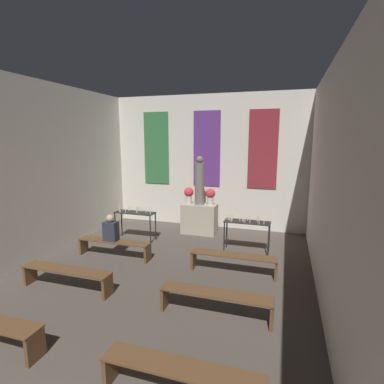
{
  "coord_description": "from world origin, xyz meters",
  "views": [
    {
      "loc": [
        2.61,
        0.31,
        3.1
      ],
      "look_at": [
        0.0,
        8.59,
        1.51
      ],
      "focal_mm": 28.0,
      "sensor_mm": 36.0,
      "label": 1
    }
  ],
  "objects_px": {
    "pew_third_right": "(216,299)",
    "pew_back_left": "(114,245)",
    "pew_second_right": "(181,376)",
    "pew_third_left": "(67,275)",
    "statue": "(200,182)",
    "candle_rack_left": "(135,216)",
    "flower_vase_right": "(210,195)",
    "person_seated": "(111,229)",
    "candle_rack_right": "(247,226)",
    "altar": "(199,219)",
    "flower_vase_left": "(189,194)",
    "pew_back_right": "(233,260)"
  },
  "relations": [
    {
      "from": "pew_third_right",
      "to": "pew_back_left",
      "type": "relative_size",
      "value": 1.0
    },
    {
      "from": "pew_second_right",
      "to": "pew_third_left",
      "type": "bearing_deg",
      "value": 150.21
    },
    {
      "from": "statue",
      "to": "candle_rack_left",
      "type": "relative_size",
      "value": 1.26
    },
    {
      "from": "statue",
      "to": "flower_vase_right",
      "type": "distance_m",
      "value": 0.55
    },
    {
      "from": "pew_third_right",
      "to": "person_seated",
      "type": "height_order",
      "value": "person_seated"
    },
    {
      "from": "statue",
      "to": "candle_rack_right",
      "type": "height_order",
      "value": "statue"
    },
    {
      "from": "altar",
      "to": "flower_vase_right",
      "type": "xyz_separation_m",
      "value": [
        0.36,
        0.0,
        0.8
      ]
    },
    {
      "from": "candle_rack_left",
      "to": "altar",
      "type": "bearing_deg",
      "value": 35.29
    },
    {
      "from": "flower_vase_right",
      "to": "pew_third_right",
      "type": "xyz_separation_m",
      "value": [
        1.2,
        -4.39,
        -0.96
      ]
    },
    {
      "from": "flower_vase_left",
      "to": "candle_rack_left",
      "type": "xyz_separation_m",
      "value": [
        -1.33,
        -1.2,
        -0.54
      ]
    },
    {
      "from": "candle_rack_right",
      "to": "pew_third_right",
      "type": "relative_size",
      "value": 0.62
    },
    {
      "from": "flower_vase_left",
      "to": "pew_third_right",
      "type": "bearing_deg",
      "value": -66.31
    },
    {
      "from": "pew_third_left",
      "to": "person_seated",
      "type": "xyz_separation_m",
      "value": [
        -0.08,
        1.79,
        0.42
      ]
    },
    {
      "from": "altar",
      "to": "person_seated",
      "type": "height_order",
      "value": "person_seated"
    },
    {
      "from": "pew_back_left",
      "to": "flower_vase_left",
      "type": "bearing_deg",
      "value": 65.21
    },
    {
      "from": "candle_rack_left",
      "to": "pew_third_left",
      "type": "bearing_deg",
      "value": -87.69
    },
    {
      "from": "pew_back_right",
      "to": "pew_third_left",
      "type": "bearing_deg",
      "value": -150.21
    },
    {
      "from": "flower_vase_left",
      "to": "person_seated",
      "type": "xyz_separation_m",
      "value": [
        -1.28,
        -2.6,
        -0.53
      ]
    },
    {
      "from": "pew_third_left",
      "to": "pew_back_right",
      "type": "height_order",
      "value": "same"
    },
    {
      "from": "candle_rack_right",
      "to": "flower_vase_left",
      "type": "bearing_deg",
      "value": 149.57
    },
    {
      "from": "flower_vase_left",
      "to": "person_seated",
      "type": "distance_m",
      "value": 2.95
    },
    {
      "from": "altar",
      "to": "statue",
      "type": "distance_m",
      "value": 1.21
    },
    {
      "from": "flower_vase_right",
      "to": "candle_rack_right",
      "type": "relative_size",
      "value": 0.43
    },
    {
      "from": "pew_back_right",
      "to": "person_seated",
      "type": "xyz_separation_m",
      "value": [
        -3.21,
        0.0,
        0.42
      ]
    },
    {
      "from": "pew_back_left",
      "to": "altar",
      "type": "bearing_deg",
      "value": 58.98
    },
    {
      "from": "pew_third_right",
      "to": "person_seated",
      "type": "relative_size",
      "value": 2.84
    },
    {
      "from": "flower_vase_left",
      "to": "candle_rack_left",
      "type": "height_order",
      "value": "flower_vase_left"
    },
    {
      "from": "pew_third_left",
      "to": "flower_vase_right",
      "type": "bearing_deg",
      "value": 66.31
    },
    {
      "from": "flower_vase_right",
      "to": "pew_second_right",
      "type": "height_order",
      "value": "flower_vase_right"
    },
    {
      "from": "altar",
      "to": "flower_vase_left",
      "type": "relative_size",
      "value": 2.09
    },
    {
      "from": "flower_vase_right",
      "to": "pew_back_right",
      "type": "height_order",
      "value": "flower_vase_right"
    },
    {
      "from": "altar",
      "to": "pew_back_left",
      "type": "bearing_deg",
      "value": -121.02
    },
    {
      "from": "candle_rack_right",
      "to": "pew_back_left",
      "type": "relative_size",
      "value": 0.62
    },
    {
      "from": "altar",
      "to": "pew_third_right",
      "type": "height_order",
      "value": "altar"
    },
    {
      "from": "pew_second_right",
      "to": "person_seated",
      "type": "height_order",
      "value": "person_seated"
    },
    {
      "from": "altar",
      "to": "pew_third_left",
      "type": "bearing_deg",
      "value": -109.6
    },
    {
      "from": "person_seated",
      "to": "pew_back_right",
      "type": "bearing_deg",
      "value": 0.0
    },
    {
      "from": "flower_vase_right",
      "to": "pew_third_right",
      "type": "height_order",
      "value": "flower_vase_right"
    },
    {
      "from": "candle_rack_left",
      "to": "candle_rack_right",
      "type": "relative_size",
      "value": 1.0
    },
    {
      "from": "altar",
      "to": "pew_second_right",
      "type": "relative_size",
      "value": 0.57
    },
    {
      "from": "candle_rack_right",
      "to": "pew_back_right",
      "type": "distance_m",
      "value": 1.46
    },
    {
      "from": "altar",
      "to": "statue",
      "type": "bearing_deg",
      "value": 0.0
    },
    {
      "from": "candle_rack_right",
      "to": "pew_back_left",
      "type": "distance_m",
      "value": 3.56
    },
    {
      "from": "flower_vase_right",
      "to": "pew_second_right",
      "type": "distance_m",
      "value": 6.37
    },
    {
      "from": "statue",
      "to": "pew_third_right",
      "type": "height_order",
      "value": "statue"
    },
    {
      "from": "pew_back_right",
      "to": "candle_rack_left",
      "type": "bearing_deg",
      "value": 156.7
    },
    {
      "from": "statue",
      "to": "candle_rack_left",
      "type": "xyz_separation_m",
      "value": [
        -1.69,
        -1.2,
        -0.95
      ]
    },
    {
      "from": "flower_vase_left",
      "to": "candle_rack_right",
      "type": "relative_size",
      "value": 0.43
    },
    {
      "from": "statue",
      "to": "altar",
      "type": "bearing_deg",
      "value": 0.0
    },
    {
      "from": "pew_second_right",
      "to": "person_seated",
      "type": "bearing_deg",
      "value": 131.85
    }
  ]
}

